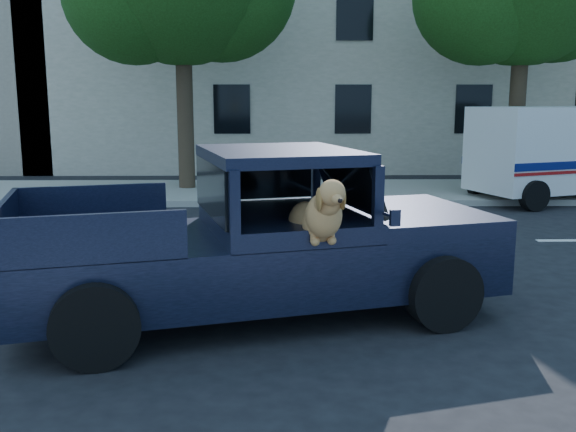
# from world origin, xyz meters

# --- Properties ---
(ground) EXTENTS (120.00, 120.00, 0.00)m
(ground) POSITION_xyz_m (0.00, 0.00, 0.00)
(ground) COLOR black
(ground) RESTS_ON ground
(far_sidewalk) EXTENTS (60.00, 4.00, 0.15)m
(far_sidewalk) POSITION_xyz_m (0.00, 9.20, 0.07)
(far_sidewalk) COLOR gray
(far_sidewalk) RESTS_ON ground
(lane_stripes) EXTENTS (21.60, 0.14, 0.01)m
(lane_stripes) POSITION_xyz_m (2.00, 3.40, 0.01)
(lane_stripes) COLOR silver
(lane_stripes) RESTS_ON ground
(building_main) EXTENTS (26.00, 6.00, 9.00)m
(building_main) POSITION_xyz_m (3.00, 16.50, 4.50)
(building_main) COLOR beige
(building_main) RESTS_ON ground
(pickup_truck) EXTENTS (5.92, 3.57, 1.99)m
(pickup_truck) POSITION_xyz_m (-1.86, -0.56, 0.67)
(pickup_truck) COLOR black
(pickup_truck) RESTS_ON ground
(mail_truck) EXTENTS (4.70, 3.34, 2.35)m
(mail_truck) POSITION_xyz_m (5.39, 7.91, 1.03)
(mail_truck) COLOR silver
(mail_truck) RESTS_ON ground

